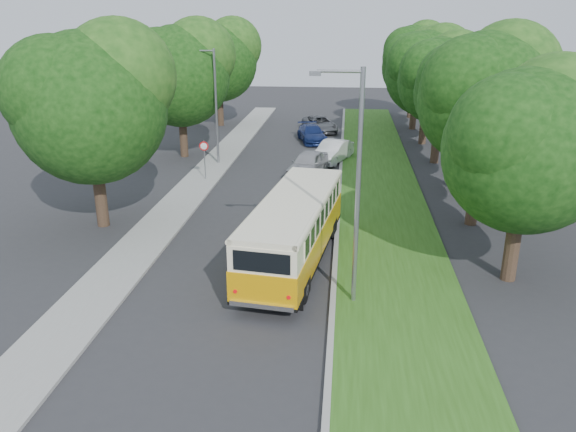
# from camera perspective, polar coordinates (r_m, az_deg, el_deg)

# --- Properties ---
(ground) EXTENTS (120.00, 120.00, 0.00)m
(ground) POSITION_cam_1_polar(r_m,az_deg,el_deg) (22.46, -4.49, -5.23)
(ground) COLOR #2D2D30
(ground) RESTS_ON ground
(curb) EXTENTS (0.20, 70.00, 0.15)m
(curb) POSITION_cam_1_polar(r_m,az_deg,el_deg) (26.71, 5.04, -0.91)
(curb) COLOR gray
(curb) RESTS_ON ground
(grass_verge) EXTENTS (4.50, 70.00, 0.13)m
(grass_verge) POSITION_cam_1_polar(r_m,az_deg,el_deg) (26.79, 10.07, -1.10)
(grass_verge) COLOR #2B5516
(grass_verge) RESTS_ON ground
(sidewalk) EXTENTS (2.20, 70.00, 0.12)m
(sidewalk) POSITION_cam_1_polar(r_m,az_deg,el_deg) (28.08, -12.36, -0.30)
(sidewalk) COLOR gray
(sidewalk) RESTS_ON ground
(treeline) EXTENTS (24.27, 41.91, 9.46)m
(treeline) POSITION_cam_1_polar(r_m,az_deg,el_deg) (38.17, 5.02, 14.34)
(treeline) COLOR #332319
(treeline) RESTS_ON ground
(lamppost_near) EXTENTS (1.71, 0.16, 8.00)m
(lamppost_near) POSITION_cam_1_polar(r_m,az_deg,el_deg) (18.24, 6.86, 3.40)
(lamppost_near) COLOR gray
(lamppost_near) RESTS_ON ground
(lamppost_far) EXTENTS (1.71, 0.16, 7.50)m
(lamppost_far) POSITION_cam_1_polar(r_m,az_deg,el_deg) (37.39, -7.48, 11.35)
(lamppost_far) COLOR gray
(lamppost_far) RESTS_ON ground
(warning_sign) EXTENTS (0.56, 0.10, 2.50)m
(warning_sign) POSITION_cam_1_polar(r_m,az_deg,el_deg) (33.95, -8.51, 6.32)
(warning_sign) COLOR gray
(warning_sign) RESTS_ON ground
(vintage_bus) EXTENTS (3.66, 9.73, 2.82)m
(vintage_bus) POSITION_cam_1_polar(r_m,az_deg,el_deg) (22.18, 0.63, -1.53)
(vintage_bus) COLOR #E49C07
(vintage_bus) RESTS_ON ground
(car_silver) EXTENTS (2.85, 4.69, 1.49)m
(car_silver) POSITION_cam_1_polar(r_m,az_deg,el_deg) (35.07, 2.05, 5.33)
(car_silver) COLOR #A4A4A9
(car_silver) RESTS_ON ground
(car_white) EXTENTS (2.96, 4.64, 1.44)m
(car_white) POSITION_cam_1_polar(r_m,az_deg,el_deg) (38.49, 4.55, 6.55)
(car_white) COLOR white
(car_white) RESTS_ON ground
(car_blue) EXTENTS (2.90, 4.79, 1.30)m
(car_blue) POSITION_cam_1_polar(r_m,az_deg,el_deg) (44.72, 2.45, 8.34)
(car_blue) COLOR navy
(car_blue) RESTS_ON ground
(car_grey) EXTENTS (3.62, 5.19, 1.31)m
(car_grey) POSITION_cam_1_polar(r_m,az_deg,el_deg) (48.83, 3.25, 9.31)
(car_grey) COLOR #525459
(car_grey) RESTS_ON ground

